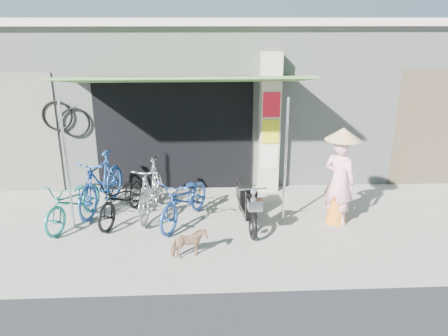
{
  "coord_description": "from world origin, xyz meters",
  "views": [
    {
      "loc": [
        -0.58,
        -6.69,
        3.63
      ],
      "look_at": [
        -0.2,
        1.0,
        1.0
      ],
      "focal_mm": 35.0,
      "sensor_mm": 36.0,
      "label": 1
    }
  ],
  "objects_px": {
    "bike_blue": "(101,183)",
    "street_dog": "(189,244)",
    "bike_teal": "(74,202)",
    "bike_navy": "(185,199)",
    "bike_silver": "(151,188)",
    "moped": "(247,202)",
    "bike_black": "(122,198)",
    "nun": "(339,178)"
  },
  "relations": [
    {
      "from": "bike_blue",
      "to": "street_dog",
      "type": "relative_size",
      "value": 3.27
    },
    {
      "from": "bike_teal",
      "to": "street_dog",
      "type": "bearing_deg",
      "value": -12.66
    },
    {
      "from": "bike_teal",
      "to": "bike_navy",
      "type": "bearing_deg",
      "value": 18.06
    },
    {
      "from": "bike_silver",
      "to": "moped",
      "type": "height_order",
      "value": "bike_silver"
    },
    {
      "from": "bike_black",
      "to": "bike_silver",
      "type": "distance_m",
      "value": 0.58
    },
    {
      "from": "bike_teal",
      "to": "bike_silver",
      "type": "distance_m",
      "value": 1.43
    },
    {
      "from": "bike_teal",
      "to": "bike_silver",
      "type": "height_order",
      "value": "bike_silver"
    },
    {
      "from": "bike_navy",
      "to": "nun",
      "type": "bearing_deg",
      "value": 22.75
    },
    {
      "from": "bike_black",
      "to": "nun",
      "type": "height_order",
      "value": "nun"
    },
    {
      "from": "street_dog",
      "to": "bike_teal",
      "type": "bearing_deg",
      "value": 38.18
    },
    {
      "from": "bike_silver",
      "to": "bike_navy",
      "type": "distance_m",
      "value": 0.78
    },
    {
      "from": "bike_teal",
      "to": "bike_black",
      "type": "height_order",
      "value": "bike_teal"
    },
    {
      "from": "bike_teal",
      "to": "bike_black",
      "type": "relative_size",
      "value": 1.0
    },
    {
      "from": "bike_navy",
      "to": "street_dog",
      "type": "distance_m",
      "value": 1.32
    },
    {
      "from": "bike_silver",
      "to": "nun",
      "type": "bearing_deg",
      "value": -0.88
    },
    {
      "from": "bike_black",
      "to": "moped",
      "type": "xyz_separation_m",
      "value": [
        2.33,
        -0.29,
        -0.01
      ]
    },
    {
      "from": "bike_navy",
      "to": "bike_teal",
      "type": "bearing_deg",
      "value": -155.52
    },
    {
      "from": "bike_blue",
      "to": "bike_teal",
      "type": "bearing_deg",
      "value": -106.21
    },
    {
      "from": "bike_navy",
      "to": "bike_silver",
      "type": "bearing_deg",
      "value": 174.66
    },
    {
      "from": "bike_black",
      "to": "bike_navy",
      "type": "bearing_deg",
      "value": 9.8
    },
    {
      "from": "bike_navy",
      "to": "bike_black",
      "type": "bearing_deg",
      "value": -163.13
    },
    {
      "from": "bike_blue",
      "to": "bike_black",
      "type": "distance_m",
      "value": 0.7
    },
    {
      "from": "bike_blue",
      "to": "bike_silver",
      "type": "bearing_deg",
      "value": -1.41
    },
    {
      "from": "bike_silver",
      "to": "nun",
      "type": "relative_size",
      "value": 0.98
    },
    {
      "from": "bike_teal",
      "to": "bike_blue",
      "type": "relative_size",
      "value": 0.89
    },
    {
      "from": "bike_black",
      "to": "moped",
      "type": "relative_size",
      "value": 1.0
    },
    {
      "from": "bike_teal",
      "to": "bike_navy",
      "type": "height_order",
      "value": "bike_navy"
    },
    {
      "from": "bike_black",
      "to": "nun",
      "type": "bearing_deg",
      "value": 13.92
    },
    {
      "from": "bike_blue",
      "to": "moped",
      "type": "distance_m",
      "value": 2.92
    },
    {
      "from": "street_dog",
      "to": "bike_black",
      "type": "bearing_deg",
      "value": 21.3
    },
    {
      "from": "nun",
      "to": "bike_black",
      "type": "bearing_deg",
      "value": 39.9
    },
    {
      "from": "bike_silver",
      "to": "bike_black",
      "type": "bearing_deg",
      "value": -149.69
    },
    {
      "from": "bike_black",
      "to": "street_dog",
      "type": "xyz_separation_m",
      "value": [
        1.29,
        -1.48,
        -0.19
      ]
    },
    {
      "from": "bike_blue",
      "to": "nun",
      "type": "distance_m",
      "value": 4.59
    },
    {
      "from": "street_dog",
      "to": "moped",
      "type": "relative_size",
      "value": 0.35
    },
    {
      "from": "bike_black",
      "to": "nun",
      "type": "relative_size",
      "value": 0.91
    },
    {
      "from": "bike_teal",
      "to": "bike_navy",
      "type": "relative_size",
      "value": 0.95
    },
    {
      "from": "bike_teal",
      "to": "street_dog",
      "type": "height_order",
      "value": "bike_teal"
    },
    {
      "from": "bike_blue",
      "to": "bike_black",
      "type": "bearing_deg",
      "value": -31.77
    },
    {
      "from": "bike_silver",
      "to": "street_dog",
      "type": "height_order",
      "value": "bike_silver"
    },
    {
      "from": "bike_navy",
      "to": "bike_blue",
      "type": "bearing_deg",
      "value": -176.42
    },
    {
      "from": "bike_navy",
      "to": "moped",
      "type": "bearing_deg",
      "value": 20.77
    }
  ]
}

